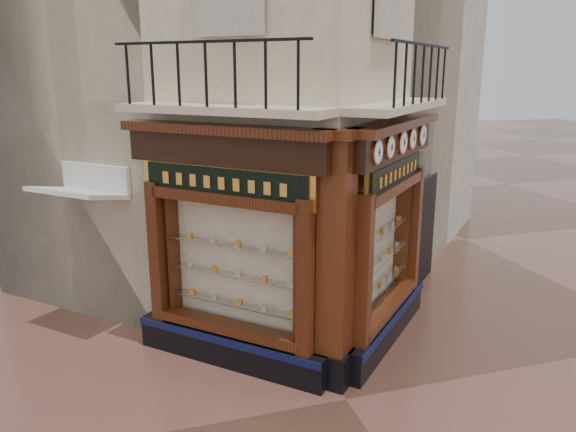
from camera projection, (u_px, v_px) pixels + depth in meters
name	position (u px, v px, depth m)	size (l,w,h in m)	color
ground	(346.00, 399.00, 8.38)	(80.00, 80.00, 0.00)	#452A20
main_building	(245.00, 13.00, 12.55)	(8.00, 8.00, 12.00)	beige
neighbour_left	(128.00, 40.00, 14.26)	(8.00, 8.00, 11.00)	beige
neighbour_right	(312.00, 43.00, 15.68)	(8.00, 8.00, 11.00)	beige
shopfront_left	(229.00, 251.00, 8.93)	(2.86, 2.86, 3.98)	black
shopfront_right	(388.00, 236.00, 9.73)	(2.86, 2.86, 3.98)	black
corner_pilaster	(336.00, 266.00, 8.35)	(0.85, 0.85, 3.98)	black
balcony	(315.00, 107.00, 8.69)	(5.94, 2.97, 1.03)	beige
clock_a	(377.00, 152.00, 8.10)	(0.30, 0.30, 0.37)	#C57941
clock_b	(390.00, 147.00, 8.60)	(0.29, 0.29, 0.36)	#C57941
clock_c	(402.00, 142.00, 9.18)	(0.31, 0.31, 0.39)	#C57941
clock_d	(412.00, 139.00, 9.67)	(0.29, 0.29, 0.37)	#C57941
clock_e	(422.00, 135.00, 10.23)	(0.32, 0.32, 0.40)	#C57941
awning	(90.00, 332.00, 10.55)	(1.60, 0.96, 0.08)	silver
signboard_left	(224.00, 183.00, 8.58)	(2.24, 2.24, 0.60)	gold
signboard_right	(396.00, 173.00, 9.41)	(2.02, 2.02, 0.54)	gold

